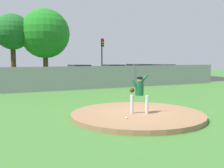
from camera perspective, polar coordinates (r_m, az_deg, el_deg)
ground_plane at (r=16.10m, az=-5.55°, el=-2.89°), size 80.00×80.00×0.00m
asphalt_strip at (r=24.21m, az=-12.40°, el=-0.19°), size 44.00×7.00×0.01m
pitchers_mound at (r=10.71m, az=5.47°, el=-6.61°), size 5.27×5.27×0.18m
pitcher_youth at (r=10.39m, az=5.84°, el=-1.52°), size 0.77×0.45×1.56m
baseball at (r=9.59m, az=3.13°, el=-7.23°), size 0.07×0.07×0.07m
chainlink_fence at (r=19.79m, az=-9.51°, el=1.19°), size 28.18×0.07×1.86m
parked_car_white at (r=25.15m, az=-7.02°, el=2.02°), size 1.86×4.55×1.77m
parked_car_navy at (r=26.42m, az=0.26°, el=2.19°), size 2.09×4.24×1.75m
parked_car_silver at (r=27.96m, az=5.76°, el=2.38°), size 2.12×4.87×1.77m
parked_car_burgundy at (r=29.29m, az=10.83°, el=2.37°), size 1.99×4.07×1.72m
traffic_cone_orange at (r=23.78m, az=-16.71°, el=0.23°), size 0.40×0.40×0.55m
traffic_light_far at (r=30.54m, az=-2.11°, el=6.98°), size 0.28×0.46×4.58m
tree_leaning_west at (r=33.48m, az=-20.51°, el=10.34°), size 4.14×4.14×7.52m
tree_broad_right at (r=33.44m, az=-14.15°, el=10.39°), size 5.89×5.89×8.27m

